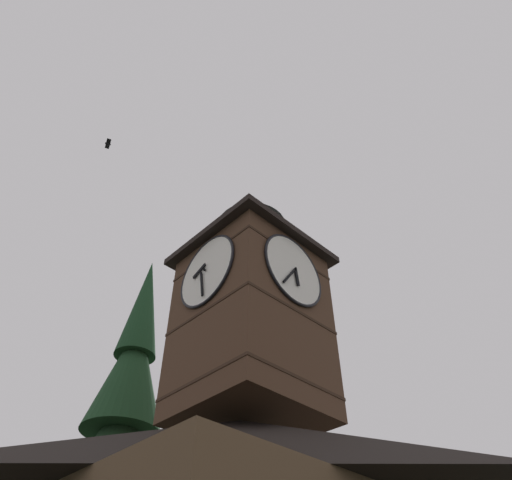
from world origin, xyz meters
name	(u,v)px	position (x,y,z in m)	size (l,w,h in m)	color
clock_tower	(251,312)	(-0.50, -0.72, 11.16)	(4.82, 4.82, 9.43)	#4C3323
pine_tree_behind	(112,476)	(-0.47, -8.47, 7.33)	(6.13, 6.13, 18.07)	#473323
flying_bird_high	(108,144)	(5.05, -4.36, 19.39)	(0.36, 0.59, 0.15)	black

